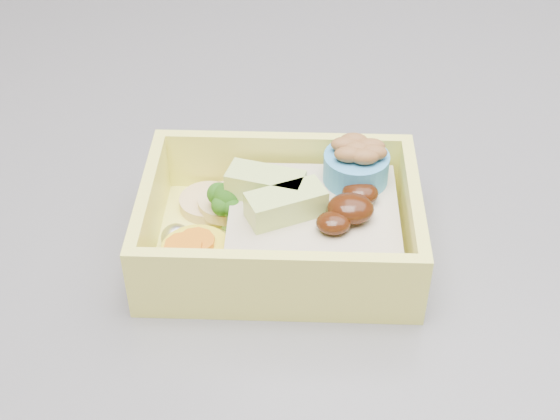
{
  "coord_description": "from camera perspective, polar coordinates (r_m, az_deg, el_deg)",
  "views": [
    {
      "loc": [
        -0.05,
        -0.58,
        1.23
      ],
      "look_at": [
        -0.07,
        -0.24,
        0.95
      ],
      "focal_mm": 50.0,
      "sensor_mm": 36.0,
      "label": 1
    }
  ],
  "objects": [
    {
      "name": "bento_box",
      "position": [
        0.45,
        0.66,
        -0.87
      ],
      "size": [
        0.16,
        0.12,
        0.06
      ],
      "rotation": [
        0.0,
        0.0,
        0.03
      ],
      "color": "#FFFB69",
      "rests_on": "island"
    }
  ]
}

